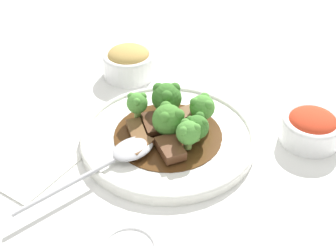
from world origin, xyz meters
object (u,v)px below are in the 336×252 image
beef_strip_3 (137,133)px  side_bowl_kimchi (311,127)px  beef_strip_0 (186,115)px  side_bowl_appetizer (129,62)px  sauce_dish (129,251)px  main_plate (168,137)px  broccoli_floret_5 (167,97)px  beef_strip_2 (170,149)px  broccoli_floret_1 (188,132)px  beef_strip_4 (139,146)px  broccoli_floret_4 (169,119)px  broccoli_floret_0 (197,125)px  broccoli_floret_3 (202,107)px  serving_spoon (124,154)px  broccoli_floret_2 (137,103)px  beef_strip_1 (153,123)px

beef_strip_3 → side_bowl_kimchi: side_bowl_kimchi is taller
beef_strip_0 → side_bowl_appetizer: side_bowl_appetizer is taller
sauce_dish → beef_strip_3: bearing=19.7°
main_plate → broccoli_floret_5: bearing=21.7°
broccoli_floret_5 → side_bowl_kimchi: bearing=-84.1°
beef_strip_0 → side_bowl_kimchi: 0.21m
beef_strip_0 → sauce_dish: (-0.28, -0.01, -0.02)m
side_bowl_kimchi → main_plate: bearing=110.9°
beef_strip_2 → broccoli_floret_1: size_ratio=1.25×
beef_strip_3 → side_bowl_appetizer: 0.22m
beef_strip_4 → beef_strip_0: bearing=-23.0°
beef_strip_2 → sauce_dish: beef_strip_2 is taller
broccoli_floret_1 → broccoli_floret_5: broccoli_floret_5 is taller
broccoli_floret_4 → side_bowl_kimchi: broccoli_floret_4 is taller
beef_strip_4 → broccoli_floret_0: (0.06, -0.08, 0.02)m
broccoli_floret_1 → side_bowl_appetizer: size_ratio=0.48×
broccoli_floret_0 → broccoli_floret_3: size_ratio=0.92×
beef_strip_2 → beef_strip_4: bearing=101.0°
broccoli_floret_0 → broccoli_floret_1: bearing=166.4°
beef_strip_3 → serving_spoon: bearing=-178.5°
main_plate → broccoli_floret_2: broccoli_floret_2 is taller
beef_strip_4 → side_bowl_kimchi: side_bowl_kimchi is taller
beef_strip_1 → broccoli_floret_3: size_ratio=1.33×
beef_strip_3 → serving_spoon: size_ratio=0.32×
beef_strip_4 → side_bowl_kimchi: 0.29m
beef_strip_3 → broccoli_floret_0: broccoli_floret_0 is taller
beef_strip_3 → broccoli_floret_5: 0.09m
broccoli_floret_0 → side_bowl_kimchi: (0.08, -0.17, -0.02)m
side_bowl_appetizer → beef_strip_0: bearing=-127.8°
beef_strip_0 → broccoli_floret_1: broccoli_floret_1 is taller
broccoli_floret_4 → side_bowl_appetizer: 0.23m
broccoli_floret_4 → serving_spoon: broccoli_floret_4 is taller
serving_spoon → beef_strip_3: bearing=1.5°
broccoli_floret_4 → side_bowl_kimchi: bearing=-69.2°
side_bowl_kimchi → side_bowl_appetizer: 0.38m
beef_strip_3 → sauce_dish: (-0.21, -0.08, -0.02)m
beef_strip_3 → side_bowl_kimchi: bearing=-68.5°
beef_strip_0 → broccoli_floret_4: 0.06m
main_plate → broccoli_floret_1: 0.06m
broccoli_floret_4 → broccoli_floret_5: bearing=23.8°
side_bowl_appetizer → sauce_dish: (-0.41, -0.18, -0.02)m
beef_strip_4 → side_bowl_appetizer: (0.23, 0.12, 0.01)m
beef_strip_2 → broccoli_floret_0: broccoli_floret_0 is taller
broccoli_floret_0 → side_bowl_appetizer: bearing=48.7°
beef_strip_0 → broccoli_floret_3: size_ratio=1.26×
broccoli_floret_5 → sauce_dish: broccoli_floret_5 is taller
side_bowl_kimchi → beef_strip_4: bearing=118.8°
beef_strip_2 → serving_spoon: 0.07m
beef_strip_2 → main_plate: bearing=23.8°
main_plate → serving_spoon: (-0.08, 0.04, 0.02)m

